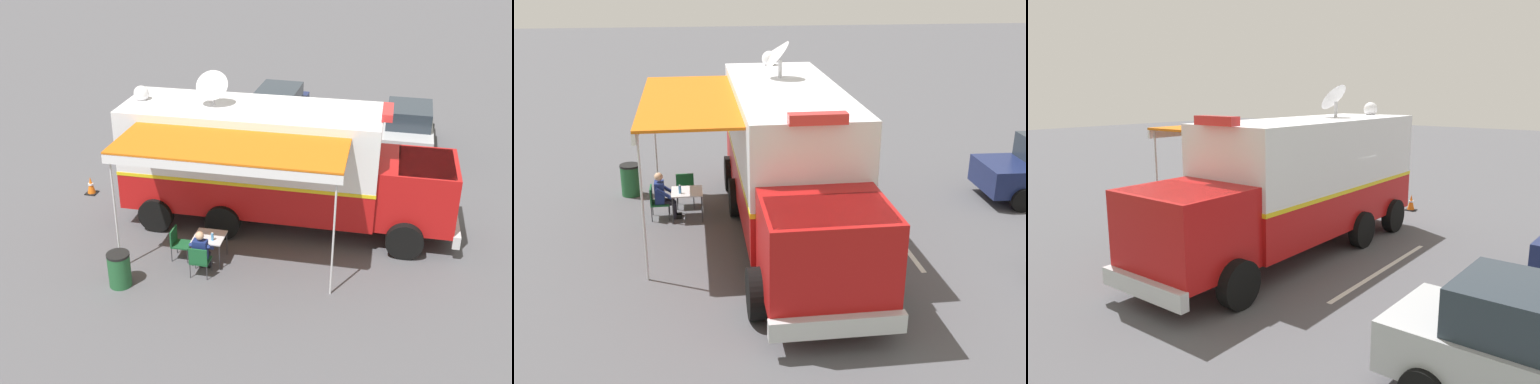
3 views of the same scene
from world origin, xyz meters
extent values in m
plane|color=#515156|center=(0.00, 0.00, 0.00)|extent=(100.00, 100.00, 0.00)
cube|color=silver|center=(-2.56, 0.74, 0.00)|extent=(0.20, 4.80, 0.01)
cube|color=#B71414|center=(0.00, 0.00, 1.15)|extent=(2.62, 7.24, 1.10)
cube|color=white|center=(0.00, 0.00, 2.55)|extent=(2.62, 7.24, 1.70)
cube|color=yellow|center=(0.00, 0.00, 1.70)|extent=(2.64, 7.26, 0.10)
cube|color=#B71414|center=(-0.08, 4.65, 1.45)|extent=(2.34, 2.14, 1.70)
cube|color=#28333D|center=(-0.08, 4.85, 1.95)|extent=(2.18, 1.51, 0.70)
cube|color=silver|center=(-0.10, 5.78, 0.55)|extent=(2.38, 0.24, 0.36)
cylinder|color=black|center=(-1.33, 4.43, 0.50)|extent=(0.32, 1.01, 1.00)
cylinder|color=black|center=(1.17, 4.47, 0.50)|extent=(0.32, 1.01, 1.00)
cylinder|color=black|center=(-1.24, -0.56, 0.50)|extent=(0.32, 1.01, 1.00)
cylinder|color=black|center=(1.26, -0.52, 0.50)|extent=(0.32, 1.01, 1.00)
cylinder|color=black|center=(-1.21, -2.54, 0.50)|extent=(0.32, 1.01, 1.00)
cylinder|color=black|center=(1.29, -2.50, 0.50)|extent=(0.32, 1.01, 1.00)
cube|color=white|center=(0.00, 0.00, 3.45)|extent=(2.62, 7.24, 0.10)
cube|color=red|center=(-0.06, 3.70, 3.62)|extent=(1.10, 0.30, 0.20)
cylinder|color=silver|center=(0.02, -1.08, 3.73)|extent=(0.10, 0.10, 0.45)
cone|color=silver|center=(0.17, -1.08, 4.13)|extent=(0.73, 0.91, 0.81)
sphere|color=white|center=(0.06, -3.20, 3.68)|extent=(0.44, 0.44, 0.44)
cube|color=orange|center=(2.35, 0.04, 3.25)|extent=(2.30, 5.80, 0.06)
cube|color=white|center=(3.41, 0.06, 3.11)|extent=(0.18, 5.76, 0.24)
cylinder|color=silver|center=(3.30, 2.79, 1.63)|extent=(0.05, 0.05, 3.25)
cylinder|color=silver|center=(3.40, -2.67, 1.63)|extent=(0.05, 0.05, 3.25)
cube|color=silver|center=(2.51, -0.52, 0.71)|extent=(0.81, 0.81, 0.03)
cylinder|color=#333338|center=(2.13, -0.16, 0.35)|extent=(0.03, 0.03, 0.70)
cylinder|color=#333338|center=(2.87, -0.14, 0.35)|extent=(0.03, 0.03, 0.70)
cylinder|color=#333338|center=(2.15, -0.90, 0.35)|extent=(0.03, 0.03, 0.70)
cylinder|color=#333338|center=(2.88, -0.88, 0.35)|extent=(0.03, 0.03, 0.70)
cylinder|color=#4C99D8|center=(2.68, -0.38, 0.83)|extent=(0.07, 0.07, 0.20)
cylinder|color=white|center=(2.68, -0.38, 0.94)|extent=(0.04, 0.04, 0.02)
cube|color=#19562D|center=(3.21, -0.54, 0.42)|extent=(0.49, 0.49, 0.04)
cube|color=#19562D|center=(3.43, -0.54, 0.65)|extent=(0.05, 0.48, 0.44)
cylinder|color=#333338|center=(2.99, -0.76, 0.21)|extent=(0.02, 0.02, 0.42)
cylinder|color=#333338|center=(2.98, -0.32, 0.21)|extent=(0.02, 0.02, 0.42)
cylinder|color=#333338|center=(3.43, -0.76, 0.21)|extent=(0.02, 0.02, 0.42)
cylinder|color=#333338|center=(3.42, -0.32, 0.21)|extent=(0.02, 0.02, 0.42)
cube|color=#19562D|center=(2.57, -1.27, 0.42)|extent=(0.49, 0.49, 0.04)
cube|color=#19562D|center=(2.58, -1.49, 0.65)|extent=(0.48, 0.05, 0.44)
cylinder|color=#333338|center=(2.35, -1.05, 0.21)|extent=(0.02, 0.02, 0.42)
cylinder|color=#333338|center=(2.79, -1.05, 0.21)|extent=(0.02, 0.02, 0.42)
cylinder|color=#333338|center=(2.36, -1.49, 0.21)|extent=(0.02, 0.02, 0.42)
cylinder|color=#333338|center=(2.80, -1.49, 0.21)|extent=(0.02, 0.02, 0.42)
cube|color=navy|center=(3.21, -0.54, 0.72)|extent=(0.25, 0.36, 0.56)
sphere|color=tan|center=(3.21, -0.54, 1.14)|extent=(0.22, 0.22, 0.22)
cylinder|color=navy|center=(3.09, -0.77, 0.76)|extent=(0.43, 0.10, 0.34)
cylinder|color=navy|center=(3.08, -0.31, 0.76)|extent=(0.43, 0.10, 0.34)
cylinder|color=black|center=(3.03, -0.64, 0.44)|extent=(0.38, 0.14, 0.13)
cylinder|color=black|center=(2.85, -0.65, 0.21)|extent=(0.11, 0.11, 0.42)
cube|color=black|center=(2.79, -0.65, 0.04)|extent=(0.24, 0.10, 0.07)
cylinder|color=black|center=(3.03, -0.44, 0.44)|extent=(0.38, 0.14, 0.13)
cylinder|color=black|center=(2.85, -0.45, 0.21)|extent=(0.11, 0.11, 0.42)
cube|color=black|center=(2.79, -0.45, 0.04)|extent=(0.24, 0.10, 0.07)
cylinder|color=#235B33|center=(4.13, -2.35, 0.42)|extent=(0.56, 0.56, 0.85)
cylinder|color=black|center=(4.13, -2.35, 0.88)|extent=(0.57, 0.57, 0.06)
cube|color=black|center=(-0.49, -5.46, 0.01)|extent=(0.36, 0.36, 0.03)
cone|color=orange|center=(-0.49, -5.46, 0.31)|extent=(0.26, 0.26, 0.55)
cylinder|color=white|center=(-0.49, -5.46, 0.33)|extent=(0.17, 0.17, 0.06)
cube|color=#B2B5BA|center=(-6.79, 4.38, 0.70)|extent=(4.21, 1.82, 0.76)
cube|color=#28333D|center=(-6.64, 4.38, 1.42)|extent=(2.11, 1.61, 0.68)
cylinder|color=black|center=(-8.10, 3.48, 0.32)|extent=(0.64, 0.22, 0.64)
cylinder|color=black|center=(-8.09, 5.28, 0.32)|extent=(0.64, 0.22, 0.64)
cylinder|color=black|center=(-5.50, 3.47, 0.32)|extent=(0.64, 0.22, 0.64)
cylinder|color=black|center=(-5.49, 5.27, 0.32)|extent=(0.64, 0.22, 0.64)
cube|color=navy|center=(-7.71, -0.78, 0.70)|extent=(4.24, 1.91, 0.76)
cube|color=#28333D|center=(-7.86, -0.78, 1.42)|extent=(2.14, 1.65, 0.68)
cylinder|color=black|center=(-6.39, 0.09, 0.32)|extent=(0.65, 0.24, 0.64)
cylinder|color=black|center=(-6.43, -1.71, 0.32)|extent=(0.65, 0.24, 0.64)
cylinder|color=black|center=(-8.99, 0.15, 0.32)|extent=(0.65, 0.24, 0.64)
cylinder|color=black|center=(-9.03, -1.65, 0.32)|extent=(0.65, 0.24, 0.64)
camera|label=1|loc=(16.04, 3.96, 8.92)|focal=43.92mm
camera|label=2|loc=(2.02, 14.42, 6.32)|focal=42.90mm
camera|label=3|loc=(-7.68, 10.99, 4.20)|focal=34.45mm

